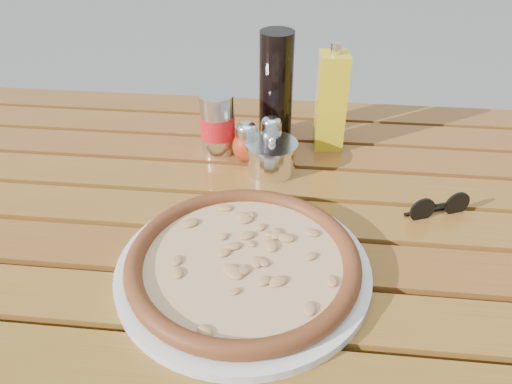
# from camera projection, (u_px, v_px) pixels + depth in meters

# --- Properties ---
(table) EXTENTS (1.40, 0.90, 0.75)m
(table) POSITION_uv_depth(u_px,v_px,m) (255.00, 248.00, 0.87)
(table) COLOR #36210C
(table) RESTS_ON ground
(plate) EXTENTS (0.46, 0.46, 0.01)m
(plate) POSITION_uv_depth(u_px,v_px,m) (243.00, 269.00, 0.71)
(plate) COLOR silver
(plate) RESTS_ON table
(pizza) EXTENTS (0.36, 0.36, 0.03)m
(pizza) POSITION_uv_depth(u_px,v_px,m) (243.00, 261.00, 0.70)
(pizza) COLOR beige
(pizza) RESTS_ON plate
(pepper_shaker) EXTENTS (0.06, 0.06, 0.08)m
(pepper_shaker) POSITION_uv_depth(u_px,v_px,m) (247.00, 143.00, 0.94)
(pepper_shaker) COLOR #A73113
(pepper_shaker) RESTS_ON table
(oregano_shaker) EXTENTS (0.05, 0.05, 0.08)m
(oregano_shaker) POSITION_uv_depth(u_px,v_px,m) (271.00, 137.00, 0.96)
(oregano_shaker) COLOR #3E431A
(oregano_shaker) RESTS_ON table
(dark_bottle) EXTENTS (0.09, 0.09, 0.22)m
(dark_bottle) POSITION_uv_depth(u_px,v_px,m) (276.00, 87.00, 0.98)
(dark_bottle) COLOR black
(dark_bottle) RESTS_ON table
(soda_can) EXTENTS (0.09, 0.09, 0.12)m
(soda_can) POSITION_uv_depth(u_px,v_px,m) (218.00, 124.00, 0.96)
(soda_can) COLOR silver
(soda_can) RESTS_ON table
(olive_oil_cruet) EXTENTS (0.06, 0.06, 0.21)m
(olive_oil_cruet) POSITION_uv_depth(u_px,v_px,m) (331.00, 101.00, 0.96)
(olive_oil_cruet) COLOR gold
(olive_oil_cruet) RESTS_ON table
(parmesan_tin) EXTENTS (0.13, 0.13, 0.07)m
(parmesan_tin) POSITION_uv_depth(u_px,v_px,m) (271.00, 156.00, 0.92)
(parmesan_tin) COLOR silver
(parmesan_tin) RESTS_ON table
(sunglasses) EXTENTS (0.11, 0.06, 0.04)m
(sunglasses) POSITION_uv_depth(u_px,v_px,m) (439.00, 207.00, 0.81)
(sunglasses) COLOR black
(sunglasses) RESTS_ON table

